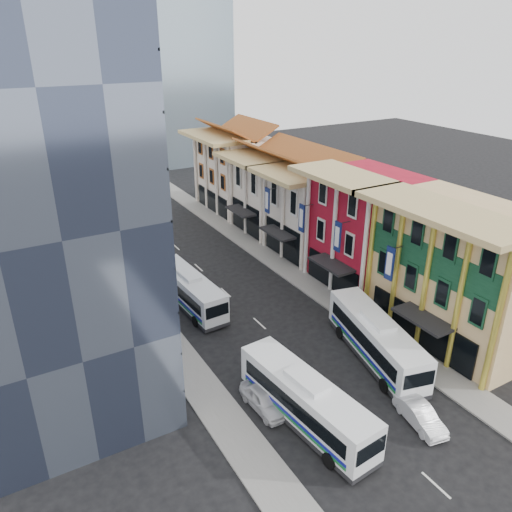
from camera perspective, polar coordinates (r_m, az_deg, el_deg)
ground at (r=37.30m, az=12.71°, el=-18.13°), size 200.00×200.00×0.00m
sidewalk_right at (r=56.02m, az=4.32°, el=-2.06°), size 3.00×90.00×0.15m
sidewalk_left at (r=49.54m, az=-12.34°, el=-6.34°), size 3.00×90.00×0.15m
shophouse_tan at (r=45.92m, az=22.35°, el=-1.88°), size 8.00×14.00×12.00m
shophouse_red at (r=53.27m, az=12.46°, el=2.95°), size 8.00×10.00×12.00m
shophouse_cream_near at (r=60.48m, az=6.43°, el=4.93°), size 8.00×9.00×10.00m
shophouse_cream_mid at (r=67.56m, az=1.93°, el=7.13°), size 8.00×9.00×10.00m
shophouse_cream_far at (r=76.21m, az=-2.26°, el=9.49°), size 8.00×12.00×11.00m
office_tower at (r=39.71m, az=-24.64°, el=7.75°), size 12.00×26.00×30.00m
office_block_far at (r=64.01m, az=-25.07°, el=5.75°), size 10.00×18.00×14.00m
bus_left_near at (r=35.46m, az=5.71°, el=-16.08°), size 3.90×12.08×3.81m
bus_left_far at (r=49.31m, az=-7.61°, el=-3.80°), size 3.27×11.42×3.62m
bus_right at (r=42.38m, az=13.55°, el=-9.15°), size 5.50×12.48×3.90m
sedan_left at (r=37.12m, az=0.92°, el=-16.06°), size 2.08×4.66×1.55m
sedan_right at (r=37.68m, az=18.25°, el=-16.91°), size 2.29×4.61×1.46m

